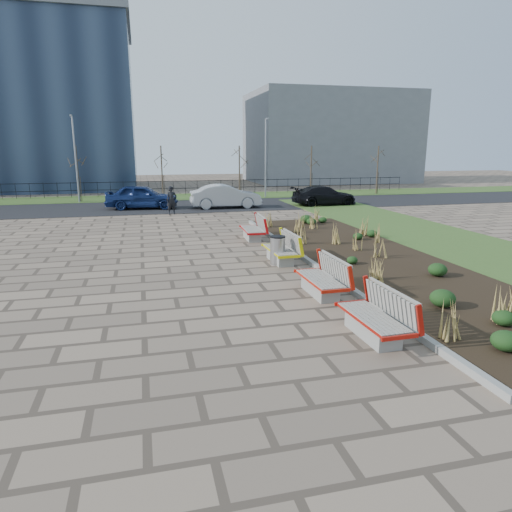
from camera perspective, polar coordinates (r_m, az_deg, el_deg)
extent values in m
plane|color=#7F6A57|center=(10.14, -4.19, -9.28)|extent=(120.00, 120.00, 0.00)
cube|color=black|center=(16.67, 14.33, -0.38)|extent=(4.50, 18.00, 0.10)
cube|color=gray|center=(15.71, 6.82, -0.79)|extent=(0.16, 18.00, 0.15)
cube|color=#33511E|center=(19.36, 26.82, 0.38)|extent=(5.00, 38.00, 0.04)
cube|color=#33511E|center=(37.46, -11.63, 7.19)|extent=(80.00, 5.00, 0.04)
cube|color=black|center=(31.51, -11.13, 6.06)|extent=(80.00, 7.00, 0.02)
cylinder|color=#B2B2B7|center=(15.57, 2.72, 0.69)|extent=(0.51, 0.51, 0.96)
imported|color=black|center=(27.81, -10.51, 6.86)|extent=(0.65, 0.47, 1.67)
imported|color=navy|center=(30.71, -14.07, 7.22)|extent=(4.77, 2.36, 1.56)
imported|color=#A2A6AA|center=(30.31, -3.83, 7.47)|extent=(4.63, 1.67, 1.52)
imported|color=black|center=(32.08, 8.51, 7.49)|extent=(4.60, 2.07, 1.31)
cube|color=slate|center=(55.58, 9.12, 14.38)|extent=(18.00, 12.00, 10.00)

